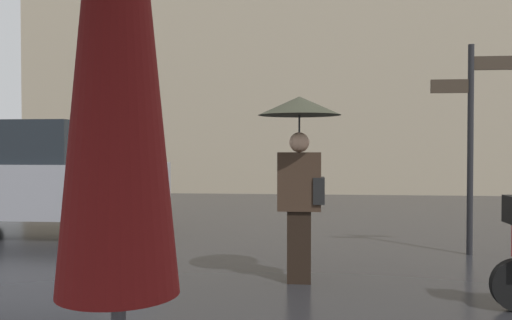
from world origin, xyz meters
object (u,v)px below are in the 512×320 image
Objects in this scene: pedestrian_with_umbrella at (300,144)px; parked_car_left at (28,176)px; street_signpost at (471,127)px; folded_patio_umbrella_near at (117,17)px.

parked_car_left is (-4.60, 2.93, -0.52)m from pedestrian_with_umbrella.
pedestrian_with_umbrella is 5.48m from parked_car_left.
street_signpost reaches higher than parked_car_left.
folded_patio_umbrella_near is at bearing -62.83° from parked_car_left.
street_signpost is (2.61, 6.16, -0.04)m from folded_patio_umbrella_near.
folded_patio_umbrella_near is 0.62× the size of parked_car_left.
folded_patio_umbrella_near reaches higher than parked_car_left.
street_signpost is (2.24, 1.72, 0.23)m from pedestrian_with_umbrella.
parked_car_left is 6.99m from street_signpost.
parked_car_left is 1.53× the size of street_signpost.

